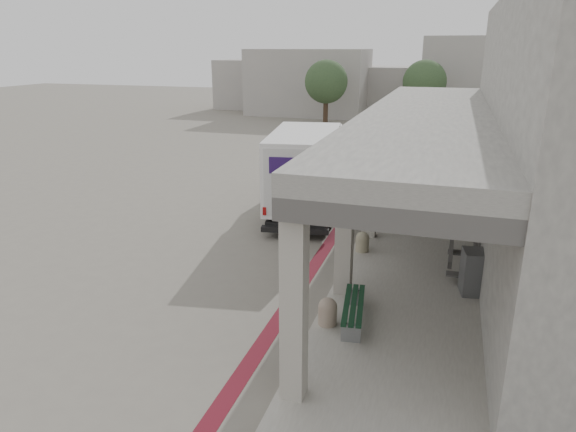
% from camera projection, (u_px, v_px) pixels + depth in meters
% --- Properties ---
extents(ground, '(120.00, 120.00, 0.00)m').
position_uv_depth(ground, '(253.00, 293.00, 12.43)').
color(ground, slate).
rests_on(ground, ground).
extents(bike_lane_stripe, '(0.35, 40.00, 0.01)m').
position_uv_depth(bike_lane_stripe, '(314.00, 266.00, 13.95)').
color(bike_lane_stripe, maroon).
rests_on(bike_lane_stripe, ground).
extents(sidewalk, '(4.40, 28.00, 0.12)m').
position_uv_depth(sidewalk, '(423.00, 316.00, 11.27)').
color(sidewalk, gray).
rests_on(sidewalk, ground).
extents(transit_building, '(7.60, 17.00, 7.00)m').
position_uv_depth(transit_building, '(555.00, 138.00, 13.48)').
color(transit_building, gray).
rests_on(transit_building, ground).
extents(distant_backdrop, '(28.00, 10.00, 6.50)m').
position_uv_depth(distant_backdrop, '(371.00, 82.00, 44.88)').
color(distant_backdrop, '#999590').
rests_on(distant_backdrop, ground).
extents(tree_left, '(3.20, 3.20, 4.80)m').
position_uv_depth(tree_left, '(326.00, 82.00, 38.21)').
color(tree_left, '#38281C').
rests_on(tree_left, ground).
extents(tree_mid, '(3.20, 3.20, 4.80)m').
position_uv_depth(tree_mid, '(424.00, 82.00, 38.01)').
color(tree_mid, '#38281C').
rests_on(tree_mid, ground).
extents(tree_right, '(3.20, 3.20, 4.80)m').
position_uv_depth(tree_right, '(545.00, 85.00, 34.81)').
color(tree_right, '#38281C').
rests_on(tree_right, ground).
extents(fedex_truck, '(3.18, 7.17, 2.95)m').
position_uv_depth(fedex_truck, '(307.00, 167.00, 18.47)').
color(fedex_truck, black).
rests_on(fedex_truck, ground).
extents(bench, '(0.63, 1.89, 0.44)m').
position_uv_depth(bench, '(353.00, 309.00, 10.80)').
color(bench, gray).
rests_on(bench, sidewalk).
extents(bollard_near, '(0.40, 0.40, 0.59)m').
position_uv_depth(bollard_near, '(328.00, 311.00, 10.73)').
color(bollard_near, gray).
rests_on(bollard_near, sidewalk).
extents(bollard_far, '(0.38, 0.38, 0.57)m').
position_uv_depth(bollard_far, '(362.00, 241.00, 14.59)').
color(bollard_far, gray).
rests_on(bollard_far, sidewalk).
extents(utility_cabinet, '(0.57, 0.71, 1.06)m').
position_uv_depth(utility_cabinet, '(472.00, 272.00, 12.03)').
color(utility_cabinet, slate).
rests_on(utility_cabinet, sidewalk).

